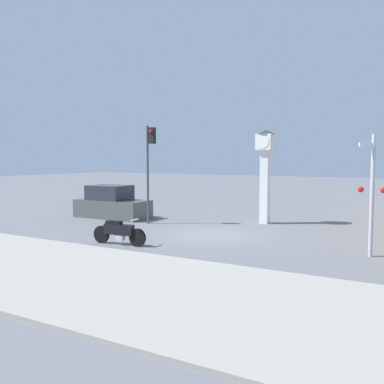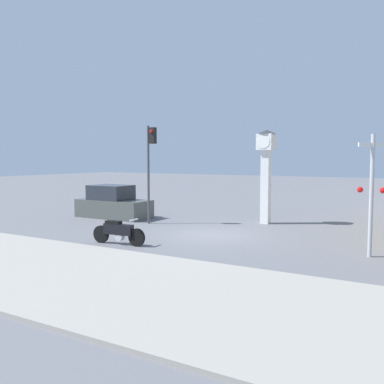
{
  "view_description": "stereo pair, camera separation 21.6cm",
  "coord_description": "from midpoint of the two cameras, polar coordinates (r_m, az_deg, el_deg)",
  "views": [
    {
      "loc": [
        8.36,
        -16.17,
        3.3
      ],
      "look_at": [
        -0.87,
        -0.06,
        1.82
      ],
      "focal_mm": 40.0,
      "sensor_mm": 36.0,
      "label": 1
    },
    {
      "loc": [
        8.55,
        -16.06,
        3.3
      ],
      "look_at": [
        -0.87,
        -0.06,
        1.82
      ],
      "focal_mm": 40.0,
      "sensor_mm": 36.0,
      "label": 2
    }
  ],
  "objects": [
    {
      "name": "parked_car",
      "position": [
        24.11,
        -10.9,
        -1.6
      ],
      "size": [
        4.21,
        1.82,
        1.8
      ],
      "rotation": [
        0.0,
        0.0,
        0.01
      ],
      "color": "#4C514C",
      "rests_on": "ground_plane"
    },
    {
      "name": "ground_plane",
      "position": [
        18.49,
        2.1,
        -5.73
      ],
      "size": [
        120.0,
        120.0,
        0.0
      ],
      "primitive_type": "plane",
      "color": "slate"
    },
    {
      "name": "railroad_crossing_signal",
      "position": [
        15.36,
        22.53,
        0.18
      ],
      "size": [
        0.9,
        0.82,
        4.09
      ],
      "color": "#B7B7BC",
      "rests_on": "ground_plane"
    },
    {
      "name": "clock_tower",
      "position": [
        21.74,
        9.45,
        3.92
      ],
      "size": [
        0.96,
        0.96,
        4.7
      ],
      "color": "white",
      "rests_on": "ground_plane"
    },
    {
      "name": "motorcycle",
      "position": [
        16.6,
        -10.09,
        -5.27
      ],
      "size": [
        2.31,
        0.5,
        1.02
      ],
      "rotation": [
        0.0,
        0.0,
        0.09
      ],
      "color": "black",
      "rests_on": "ground_plane"
    },
    {
      "name": "sidewalk_strip",
      "position": [
        12.44,
        -14.67,
        -10.75
      ],
      "size": [
        36.0,
        6.0,
        0.1
      ],
      "color": "#9E998E",
      "rests_on": "ground_plane"
    },
    {
      "name": "traffic_light",
      "position": [
        21.44,
        -5.95,
        4.63
      ],
      "size": [
        0.5,
        0.35,
        4.91
      ],
      "color": "#47474C",
      "rests_on": "ground_plane"
    }
  ]
}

